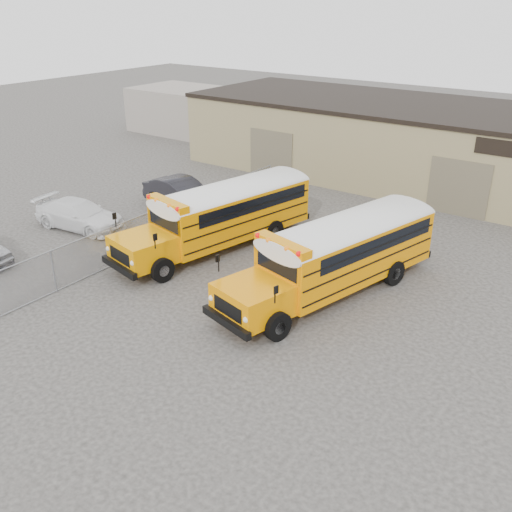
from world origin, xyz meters
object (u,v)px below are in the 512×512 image
Objects in this scene: tarp_bundle at (259,290)px; car_white at (80,215)px; school_bus_right at (431,214)px; car_dark at (182,194)px; school_bus_left at (314,184)px.

tarp_bundle is 0.32× the size of car_white.
school_bus_right is 2.11× the size of car_dark.
tarp_bundle is at bearing -108.73° from school_bus_right.
school_bus_left is 7.24m from car_dark.
car_dark is at bearing 146.34° from tarp_bundle.
school_bus_right is 9.67m from tarp_bundle.
school_bus_left is 12.13m from car_white.
school_bus_right reaches higher than tarp_bundle.
car_white is 0.98× the size of car_dark.
car_dark reaches higher than car_white.
car_dark reaches higher than tarp_bundle.
school_bus_left is at bearing 109.77° from tarp_bundle.
school_bus_right is (6.68, -0.87, 0.00)m from school_bus_left.
school_bus_right is 13.29m from car_dark.
car_white is (-15.21, -7.70, -1.02)m from school_bus_right.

